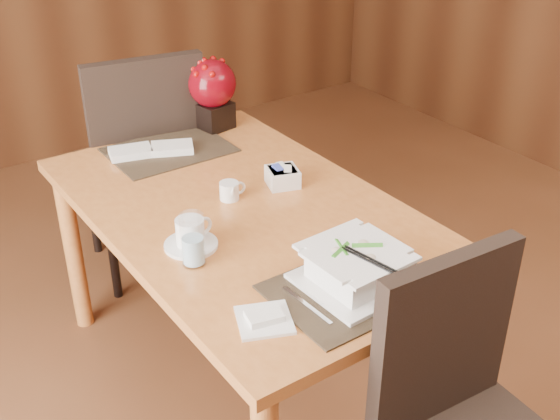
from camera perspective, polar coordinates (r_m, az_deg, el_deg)
dining_table at (r=2.36m, az=-2.73°, el=-1.87°), size 0.90×1.50×0.75m
placemat_near at (r=1.94m, az=6.02°, el=-6.29°), size 0.45×0.33×0.01m
placemat_far at (r=2.74m, az=-8.98°, el=4.85°), size 0.45×0.33×0.01m
soup_setting at (r=1.92m, az=6.13°, el=-4.72°), size 0.29×0.29×0.11m
coffee_cup at (r=2.10m, az=-7.30°, el=-2.04°), size 0.16×0.16×0.09m
water_glass at (r=2.00m, az=-7.11°, el=-2.41°), size 0.07×0.07×0.16m
creamer_jug at (r=2.36m, az=-4.15°, el=1.56°), size 0.10×0.10×0.06m
sugar_caddy at (r=2.44m, az=0.21°, el=2.71°), size 0.13×0.13×0.06m
berry_decor at (r=2.88m, az=-5.52°, el=9.70°), size 0.20×0.20×0.29m
napkins_far at (r=2.71m, az=-10.16°, el=4.85°), size 0.33×0.22×0.03m
bread_plate at (r=1.81m, az=-1.28°, el=-8.94°), size 0.18×0.18×0.01m
near_chair at (r=1.92m, az=14.95°, el=-16.04°), size 0.48×0.48×0.97m
far_chair at (r=3.07m, az=-11.02°, el=4.33°), size 0.57×0.58×1.07m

